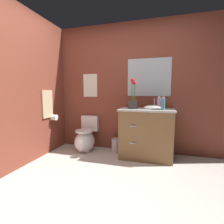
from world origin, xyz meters
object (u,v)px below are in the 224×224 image
object	(u,v)px
toilet	(86,139)
toilet_paper_roll	(54,117)
vanity_cabinet	(146,133)
soap_bottle	(159,103)
wall_mirror	(149,77)
hanging_towel	(47,104)
trash_bin	(116,145)
flower_vase	(133,97)
wall_poster	(90,85)
lotion_bottle	(163,104)

from	to	relation	value
toilet	toilet_paper_roll	distance (m)	0.75
vanity_cabinet	soap_bottle	distance (m)	0.57
wall_mirror	hanging_towel	bearing A→B (deg)	-162.17
vanity_cabinet	trash_bin	distance (m)	0.68
soap_bottle	toilet_paper_roll	size ratio (longest dim) A/B	2.01
vanity_cabinet	flower_vase	bearing A→B (deg)	-171.55
vanity_cabinet	hanging_towel	world-z (taller)	hanging_towel
toilet_paper_roll	hanging_towel	bearing A→B (deg)	-114.22
hanging_towel	vanity_cabinet	bearing A→B (deg)	9.10
flower_vase	wall_poster	bearing A→B (deg)	160.93
vanity_cabinet	toilet_paper_roll	distance (m)	1.79
vanity_cabinet	wall_mirror	bearing A→B (deg)	90.52
trash_bin	wall_mirror	size ratio (longest dim) A/B	0.34
lotion_bottle	trash_bin	distance (m)	1.22
toilet	soap_bottle	size ratio (longest dim) A/B	3.13
toilet	wall_mirror	size ratio (longest dim) A/B	0.86
toilet	wall_mirror	world-z (taller)	wall_mirror
flower_vase	wall_mirror	size ratio (longest dim) A/B	0.66
flower_vase	trash_bin	size ratio (longest dim) A/B	1.95
wall_poster	toilet_paper_roll	xyz separation A→B (m)	(-0.57, -0.46, -0.63)
flower_vase	trash_bin	bearing A→B (deg)	157.08
soap_bottle	wall_mirror	world-z (taller)	wall_mirror
lotion_bottle	hanging_towel	world-z (taller)	hanging_towel
trash_bin	wall_mirror	bearing A→B (deg)	17.48
flower_vase	soap_bottle	size ratio (longest dim) A/B	2.40
toilet	vanity_cabinet	xyz separation A→B (m)	(1.20, -0.03, 0.21)
trash_bin	hanging_towel	distance (m)	1.53
wall_poster	hanging_towel	size ratio (longest dim) A/B	0.90
toilet	hanging_towel	distance (m)	1.00
toilet	wall_poster	distance (m)	1.10
trash_bin	wall_mirror	world-z (taller)	wall_mirror
flower_vase	lotion_bottle	world-z (taller)	flower_vase
wall_poster	hanging_towel	bearing A→B (deg)	-136.94
hanging_towel	lotion_bottle	bearing A→B (deg)	4.54
lotion_bottle	trash_bin	xyz separation A→B (m)	(-0.85, 0.24, -0.85)
lotion_bottle	toilet_paper_roll	world-z (taller)	lotion_bottle
wall_mirror	flower_vase	bearing A→B (deg)	-126.06
flower_vase	wall_poster	xyz separation A→B (m)	(-0.95, 0.33, 0.22)
flower_vase	hanging_towel	distance (m)	1.61
flower_vase	hanging_towel	size ratio (longest dim) A/B	1.02
toilet	wall_mirror	distance (m)	1.72
wall_poster	soap_bottle	bearing A→B (deg)	-13.30
lotion_bottle	hanging_towel	xyz separation A→B (m)	(-2.09, -0.17, -0.03)
flower_vase	toilet_paper_roll	xyz separation A→B (m)	(-1.53, -0.13, -0.41)
flower_vase	trash_bin	distance (m)	1.03
soap_bottle	wall_poster	size ratio (longest dim) A/B	0.47
soap_bottle	wall_mirror	size ratio (longest dim) A/B	0.28
toilet	soap_bottle	distance (m)	1.58
lotion_bottle	wall_mirror	world-z (taller)	wall_mirror
soap_bottle	wall_poster	world-z (taller)	wall_poster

